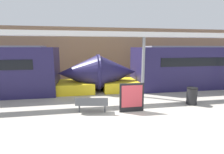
{
  "coord_description": "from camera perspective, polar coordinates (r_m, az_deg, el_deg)",
  "views": [
    {
      "loc": [
        -2.12,
        -6.67,
        3.08
      ],
      "look_at": [
        -0.37,
        3.13,
        1.4
      ],
      "focal_mm": 28.0,
      "sensor_mm": 36.0,
      "label": 1
    }
  ],
  "objects": [
    {
      "name": "station_wall",
      "position": [
        17.36,
        -3.11,
        7.65
      ],
      "size": [
        56.0,
        0.2,
        5.0
      ],
      "primitive_type": "cube",
      "color": "#937051",
      "rests_on": "ground_plane"
    },
    {
      "name": "bench_near",
      "position": [
        8.42,
        -6.6,
        -8.57
      ],
      "size": [
        1.6,
        0.71,
        0.77
      ],
      "rotation": [
        0.0,
        0.0,
        -0.18
      ],
      "color": "#4C4F54",
      "rests_on": "ground_plane"
    },
    {
      "name": "trash_bin",
      "position": [
        10.56,
        24.6,
        -5.62
      ],
      "size": [
        0.57,
        0.57,
        0.94
      ],
      "color": "black",
      "rests_on": "ground_plane"
    },
    {
      "name": "poster_board",
      "position": [
        8.5,
        6.48,
        -6.64
      ],
      "size": [
        1.2,
        0.07,
        1.41
      ],
      "color": "black",
      "rests_on": "ground_plane"
    },
    {
      "name": "support_column_near",
      "position": [
        10.94,
        10.14,
        2.99
      ],
      "size": [
        0.18,
        0.18,
        3.71
      ],
      "primitive_type": "cylinder",
      "color": "gray",
      "rests_on": "ground_plane"
    },
    {
      "name": "ground_plane",
      "position": [
        7.65,
        7.09,
        -14.25
      ],
      "size": [
        60.0,
        60.0,
        0.0
      ],
      "primitive_type": "plane",
      "color": "#A8A093"
    },
    {
      "name": "canopy_beam",
      "position": [
        10.89,
        10.46,
        13.46
      ],
      "size": [
        28.0,
        0.6,
        0.28
      ],
      "primitive_type": "cube",
      "color": "silver",
      "rests_on": "support_column_near"
    },
    {
      "name": "train_left",
      "position": [
        16.71,
        31.82,
        2.78
      ],
      "size": [
        19.91,
        2.93,
        3.2
      ],
      "color": "#231E4C",
      "rests_on": "ground_plane"
    }
  ]
}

